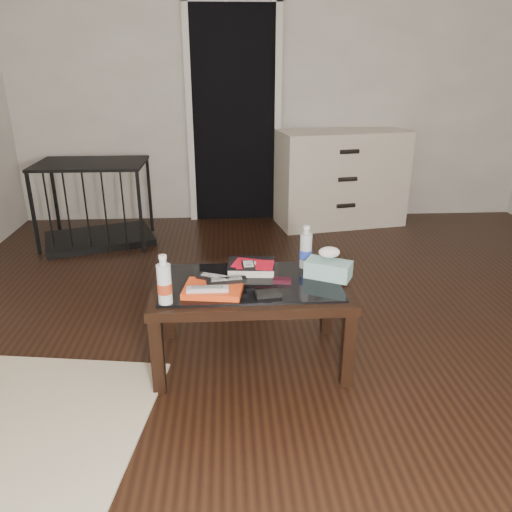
{
  "coord_description": "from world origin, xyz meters",
  "views": [
    {
      "loc": [
        -0.48,
        -2.46,
        1.52
      ],
      "look_at": [
        -0.34,
        -0.01,
        0.55
      ],
      "focal_mm": 35.0,
      "sensor_mm": 36.0,
      "label": 1
    }
  ],
  "objects_px": {
    "water_bottle_left": "(164,279)",
    "water_bottle_right": "(306,246)",
    "pet_crate": "(97,217)",
    "dresser": "(341,178)",
    "tissue_box": "(328,269)",
    "coffee_table": "(251,293)",
    "textbook": "(252,267)"
  },
  "relations": [
    {
      "from": "coffee_table",
      "to": "water_bottle_right",
      "type": "height_order",
      "value": "water_bottle_right"
    },
    {
      "from": "textbook",
      "to": "water_bottle_right",
      "type": "bearing_deg",
      "value": 11.63
    },
    {
      "from": "dresser",
      "to": "tissue_box",
      "type": "bearing_deg",
      "value": -114.16
    },
    {
      "from": "coffee_table",
      "to": "pet_crate",
      "type": "relative_size",
      "value": 0.96
    },
    {
      "from": "tissue_box",
      "to": "dresser",
      "type": "bearing_deg",
      "value": 103.48
    },
    {
      "from": "dresser",
      "to": "pet_crate",
      "type": "xyz_separation_m",
      "value": [
        -2.25,
        -0.42,
        -0.22
      ]
    },
    {
      "from": "water_bottle_left",
      "to": "tissue_box",
      "type": "height_order",
      "value": "water_bottle_left"
    },
    {
      "from": "coffee_table",
      "to": "textbook",
      "type": "height_order",
      "value": "textbook"
    },
    {
      "from": "coffee_table",
      "to": "pet_crate",
      "type": "xyz_separation_m",
      "value": [
        -1.26,
        1.94,
        -0.17
      ]
    },
    {
      "from": "coffee_table",
      "to": "textbook",
      "type": "bearing_deg",
      "value": 85.56
    },
    {
      "from": "tissue_box",
      "to": "textbook",
      "type": "bearing_deg",
      "value": -168.35
    },
    {
      "from": "dresser",
      "to": "textbook",
      "type": "relative_size",
      "value": 5.08
    },
    {
      "from": "dresser",
      "to": "pet_crate",
      "type": "distance_m",
      "value": 2.29
    },
    {
      "from": "coffee_table",
      "to": "textbook",
      "type": "xyz_separation_m",
      "value": [
        0.01,
        0.14,
        0.09
      ]
    },
    {
      "from": "pet_crate",
      "to": "tissue_box",
      "type": "relative_size",
      "value": 4.55
    },
    {
      "from": "dresser",
      "to": "water_bottle_left",
      "type": "xyz_separation_m",
      "value": [
        -1.4,
        -2.58,
        0.13
      ]
    },
    {
      "from": "pet_crate",
      "to": "water_bottle_left",
      "type": "distance_m",
      "value": 2.35
    },
    {
      "from": "water_bottle_left",
      "to": "dresser",
      "type": "bearing_deg",
      "value": 61.55
    },
    {
      "from": "water_bottle_left",
      "to": "water_bottle_right",
      "type": "relative_size",
      "value": 1.0
    },
    {
      "from": "water_bottle_left",
      "to": "tissue_box",
      "type": "bearing_deg",
      "value": 16.59
    },
    {
      "from": "water_bottle_left",
      "to": "coffee_table",
      "type": "bearing_deg",
      "value": 27.87
    },
    {
      "from": "coffee_table",
      "to": "pet_crate",
      "type": "distance_m",
      "value": 2.32
    },
    {
      "from": "pet_crate",
      "to": "water_bottle_left",
      "type": "bearing_deg",
      "value": -87.43
    },
    {
      "from": "coffee_table",
      "to": "tissue_box",
      "type": "relative_size",
      "value": 4.35
    },
    {
      "from": "textbook",
      "to": "water_bottle_right",
      "type": "distance_m",
      "value": 0.31
    },
    {
      "from": "dresser",
      "to": "tissue_box",
      "type": "distance_m",
      "value": 2.41
    },
    {
      "from": "coffee_table",
      "to": "water_bottle_right",
      "type": "bearing_deg",
      "value": 29.29
    },
    {
      "from": "coffee_table",
      "to": "water_bottle_right",
      "type": "distance_m",
      "value": 0.4
    },
    {
      "from": "coffee_table",
      "to": "tissue_box",
      "type": "height_order",
      "value": "tissue_box"
    },
    {
      "from": "dresser",
      "to": "water_bottle_left",
      "type": "height_order",
      "value": "dresser"
    },
    {
      "from": "textbook",
      "to": "dresser",
      "type": "bearing_deg",
      "value": 71.27
    },
    {
      "from": "water_bottle_right",
      "to": "pet_crate",
      "type": "bearing_deg",
      "value": 131.4
    }
  ]
}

